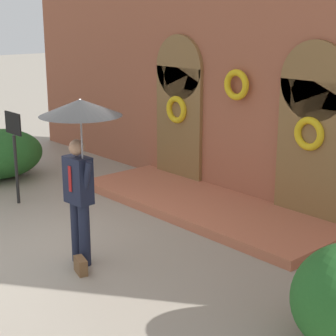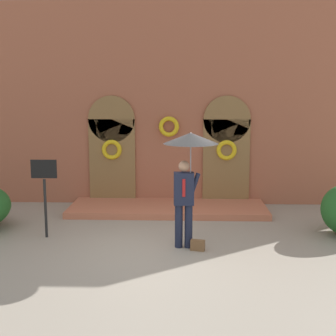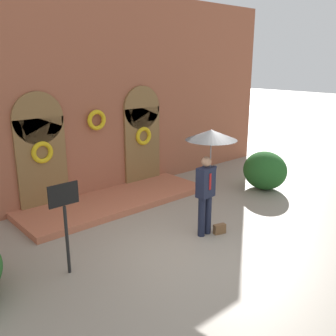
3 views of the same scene
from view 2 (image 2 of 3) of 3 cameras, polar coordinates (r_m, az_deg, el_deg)
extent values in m
plane|color=gray|center=(9.61, -0.68, -9.91)|extent=(80.00, 80.00, 0.00)
cube|color=#9E563D|center=(13.27, 0.16, 7.77)|extent=(14.00, 0.50, 5.60)
cube|color=brown|center=(13.27, -6.80, 0.76)|extent=(1.30, 0.08, 2.40)
cylinder|color=brown|center=(13.15, -6.90, 5.94)|extent=(1.30, 0.08, 1.30)
cube|color=brown|center=(13.17, 7.09, 0.69)|extent=(1.30, 0.08, 2.40)
cylinder|color=brown|center=(13.04, 7.20, 5.91)|extent=(1.30, 0.08, 1.30)
torus|color=gold|center=(13.16, -6.88, 2.22)|extent=(0.56, 0.12, 0.56)
torus|color=gold|center=(13.05, 7.15, 2.16)|extent=(0.56, 0.12, 0.56)
torus|color=gold|center=(12.94, 0.11, 5.07)|extent=(0.56, 0.12, 0.56)
cube|color=#B56346|center=(12.50, -0.02, -4.94)|extent=(5.20, 1.80, 0.16)
cylinder|color=#191E33|center=(9.62, 1.32, -7.07)|extent=(0.16, 0.16, 0.90)
cylinder|color=#191E33|center=(9.62, 2.52, -7.08)|extent=(0.16, 0.16, 0.90)
cube|color=#191E33|center=(9.43, 1.94, -2.53)|extent=(0.41, 0.26, 0.66)
cube|color=#A51919|center=(9.29, 1.94, -2.45)|extent=(0.06, 0.01, 0.36)
sphere|color=#A87A5B|center=(9.34, 1.96, 0.23)|extent=(0.22, 0.22, 0.22)
cylinder|color=#191E33|center=(9.41, 3.29, -1.94)|extent=(0.22, 0.09, 0.46)
cylinder|color=gray|center=(9.35, 2.77, -0.01)|extent=(0.02, 0.02, 0.98)
cone|color=black|center=(9.27, 2.79, 3.65)|extent=(1.10, 1.10, 0.22)
cone|color=white|center=(9.27, 2.80, 3.74)|extent=(0.61, 0.61, 0.20)
cube|color=brown|center=(9.53, 3.65, -9.38)|extent=(0.30, 0.19, 0.22)
cylinder|color=black|center=(10.55, -14.71, -4.78)|extent=(0.06, 0.06, 1.30)
cube|color=black|center=(10.37, -14.91, -0.11)|extent=(0.56, 0.03, 0.40)
camera|label=1|loc=(8.23, 52.95, 7.44)|focal=60.00mm
camera|label=3|loc=(7.00, -53.70, 10.26)|focal=40.00mm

